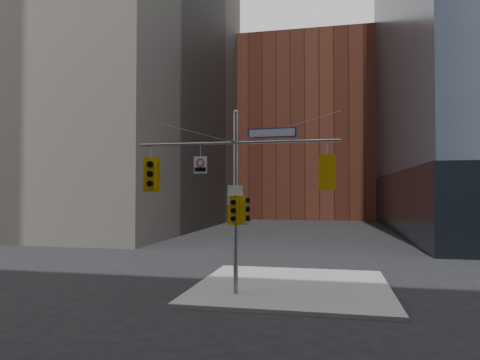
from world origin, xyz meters
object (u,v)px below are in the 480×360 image
at_px(regulatory_sign_arm, 200,164).
at_px(signal_assembly, 236,183).
at_px(traffic_light_pole_side, 244,209).
at_px(street_sign_blade, 272,133).
at_px(traffic_light_west_arm, 151,174).
at_px(traffic_light_pole_front, 234,210).
at_px(traffic_light_east_arm, 327,173).

bearing_deg(regulatory_sign_arm, signal_assembly, 1.89).
distance_m(traffic_light_pole_side, regulatory_sign_arm, 2.49).
height_order(signal_assembly, street_sign_blade, signal_assembly).
bearing_deg(traffic_light_pole_side, street_sign_blade, -97.74).
xyz_separation_m(traffic_light_west_arm, traffic_light_pole_front, (3.54, -0.28, -1.43)).
relative_size(traffic_light_east_arm, regulatory_sign_arm, 1.92).
distance_m(traffic_light_west_arm, regulatory_sign_arm, 2.14).
xyz_separation_m(traffic_light_pole_side, traffic_light_pole_front, (-0.32, -0.28, -0.04)).
bearing_deg(signal_assembly, traffic_light_pole_front, -90.05).
relative_size(signal_assembly, traffic_light_pole_side, 7.65).
relative_size(signal_assembly, regulatory_sign_arm, 11.76).
bearing_deg(regulatory_sign_arm, street_sign_blade, 1.56).
distance_m(traffic_light_west_arm, traffic_light_pole_side, 4.11).
bearing_deg(traffic_light_east_arm, traffic_light_pole_front, 8.66).
height_order(traffic_light_east_arm, traffic_light_pole_side, traffic_light_east_arm).
bearing_deg(traffic_light_east_arm, street_sign_blade, 4.22).
bearing_deg(traffic_light_west_arm, regulatory_sign_arm, -14.29).
height_order(traffic_light_east_arm, traffic_light_pole_front, traffic_light_east_arm).
bearing_deg(traffic_light_pole_side, traffic_light_pole_front, 123.59).
xyz_separation_m(signal_assembly, traffic_light_pole_side, (0.32, 0.01, -1.00)).
bearing_deg(traffic_light_west_arm, street_sign_blade, -13.48).
relative_size(traffic_light_west_arm, regulatory_sign_arm, 2.12).
distance_m(signal_assembly, regulatory_sign_arm, 1.62).
bearing_deg(traffic_light_pole_side, regulatory_sign_arm, 83.81).
bearing_deg(street_sign_blade, traffic_light_pole_side, -176.01).
bearing_deg(street_sign_blade, traffic_light_east_arm, 4.40).
bearing_deg(traffic_light_pole_side, signal_assembly, 84.97).
bearing_deg(traffic_light_east_arm, traffic_light_west_arm, 4.18).
height_order(traffic_light_east_arm, regulatory_sign_arm, regulatory_sign_arm).
relative_size(traffic_light_west_arm, street_sign_blade, 0.76).
xyz_separation_m(traffic_light_pole_side, regulatory_sign_arm, (-1.76, -0.03, 1.76)).
xyz_separation_m(traffic_light_east_arm, regulatory_sign_arm, (-4.94, -0.02, 0.37)).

